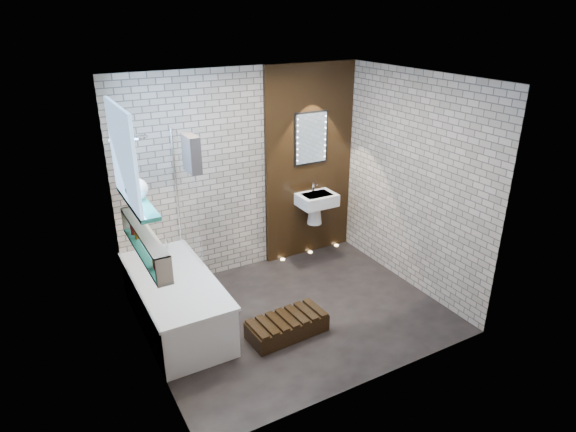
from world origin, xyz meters
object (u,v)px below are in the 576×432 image
bathtub (176,301)px  washbasin (316,204)px  walnut_step (287,327)px  bath_screen (187,197)px  led_mirror (311,138)px

bathtub → washbasin: 2.32m
bathtub → walnut_step: bearing=-37.9°
bathtub → walnut_step: size_ratio=2.06×
bath_screen → bathtub: bearing=-128.9°
bathtub → washbasin: bearing=16.0°
bathtub → bath_screen: bearing=51.1°
washbasin → bath_screen: bearing=-174.2°
led_mirror → bath_screen: bearing=-169.3°
washbasin → led_mirror: (0.00, 0.16, 0.86)m
bath_screen → walnut_step: size_ratio=1.66×
walnut_step → bath_screen: bearing=117.1°
bathtub → led_mirror: (2.17, 0.78, 1.36)m
washbasin → walnut_step: washbasin is taller
bath_screen → washbasin: bath_screen is taller
led_mirror → washbasin: bearing=-90.0°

